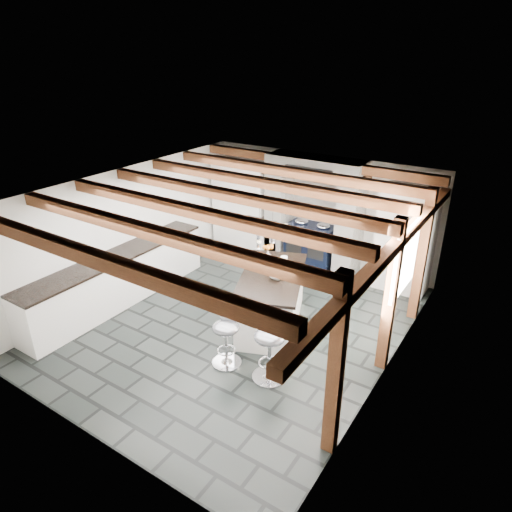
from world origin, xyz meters
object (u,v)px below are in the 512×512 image
Objects in this scene: kitchen_island at (272,299)px; bar_stool_far at (226,335)px; bar_stool_near at (270,345)px; range_cooker at (311,244)px.

bar_stool_far is (0.01, -1.27, 0.03)m from kitchen_island.
kitchen_island is at bearing 129.53° from bar_stool_near.
range_cooker reaches higher than bar_stool_far.
range_cooker is at bearing 79.07° from kitchen_island.
bar_stool_far is at bearing -111.74° from kitchen_island.
range_cooker reaches higher than bar_stool_near.
range_cooker is at bearing 76.43° from bar_stool_far.
bar_stool_near is at bearing -71.62° from range_cooker.
kitchen_island reaches higher than range_cooker.
kitchen_island is 2.59× the size of bar_stool_far.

